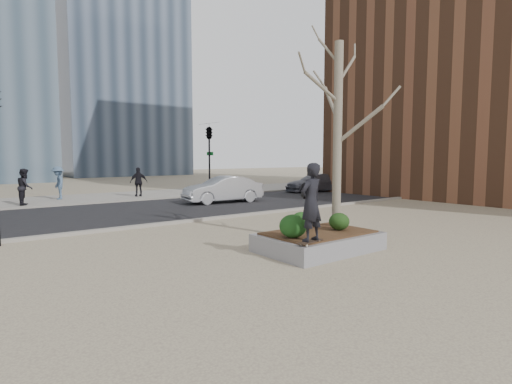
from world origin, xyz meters
TOP-DOWN VIEW (x-y plane):
  - ground at (0.00, 0.00)m, footprint 120.00×120.00m
  - street at (0.00, 10.00)m, footprint 60.00×8.00m
  - far_sidewalk at (0.00, 17.00)m, footprint 60.00×6.00m
  - planter at (1.00, 0.00)m, footprint 3.00×2.00m
  - planter_mulch at (1.00, 0.00)m, footprint 2.70×1.70m
  - sycamore_tree at (2.00, 0.30)m, footprint 2.80×2.80m
  - shrub_left at (-0.05, -0.16)m, footprint 0.66×0.66m
  - shrub_middle at (0.86, 0.50)m, footprint 0.55×0.55m
  - shrub_right at (1.59, -0.17)m, footprint 0.53×0.53m
  - skateboard at (-0.10, -0.79)m, footprint 0.80×0.36m
  - skateboarder at (-0.10, -0.79)m, footprint 0.69×0.49m
  - car_silver at (4.85, 10.51)m, footprint 4.30×1.93m
  - car_third at (13.31, 12.13)m, footprint 4.47×2.55m
  - pedestrian_a at (-3.54, 15.46)m, footprint 0.89×1.02m
  - pedestrian_b at (-1.66, 17.34)m, footprint 0.74×1.22m
  - pedestrian_c at (2.54, 16.23)m, footprint 1.08×0.58m
  - traffic_light_far at (6.50, 14.60)m, footprint 0.60×2.48m

SIDE VIEW (x-z plane):
  - ground at x=0.00m, z-range 0.00..0.00m
  - street at x=0.00m, z-range 0.00..0.02m
  - far_sidewalk at x=0.00m, z-range 0.00..0.02m
  - planter at x=1.00m, z-range 0.00..0.45m
  - planter_mulch at x=1.00m, z-range 0.45..0.49m
  - skateboard at x=-0.10m, z-range 0.45..0.53m
  - car_third at x=13.31m, z-range 0.02..1.24m
  - car_silver at x=4.85m, z-range 0.02..1.39m
  - shrub_right at x=1.59m, z-range 0.49..0.94m
  - shrub_middle at x=0.86m, z-range 0.49..0.96m
  - shrub_left at x=-0.05m, z-range 0.49..1.05m
  - pedestrian_c at x=2.54m, z-range 0.02..1.77m
  - pedestrian_a at x=-3.54m, z-range 0.02..1.83m
  - pedestrian_b at x=-1.66m, z-range 0.02..1.87m
  - skateboarder at x=-0.10m, z-range 0.53..2.28m
  - traffic_light_far at x=6.50m, z-range 0.00..4.50m
  - sycamore_tree at x=2.00m, z-range 0.49..7.09m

